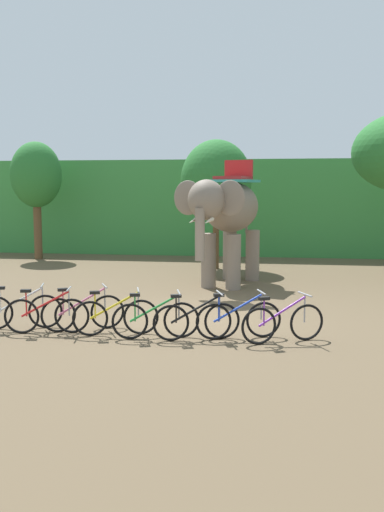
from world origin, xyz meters
The scene contains 13 objects.
ground_plane centered at (0.00, 0.00, 0.00)m, with size 80.00×80.00×0.00m, color brown.
foliage_hedge centered at (0.00, 14.81, 2.07)m, with size 36.00×6.00×4.13m, color #3D8E42.
tree_far_left centered at (-7.79, 9.82, 3.42)m, with size 2.06×2.06×4.80m.
tree_left centered at (-0.23, 8.09, 3.17)m, with size 2.55×2.55×4.64m.
elephant centered at (0.50, 4.54, 2.20)m, with size 2.58×4.24×3.78m.
bike_white centered at (-3.30, -1.42, 0.39)m, with size 1.65×0.65×0.92m.
bike_red centered at (-2.62, -1.70, 0.39)m, with size 1.69×0.54×0.92m.
bike_pink centered at (-1.97, -1.36, 0.39)m, with size 1.55×0.85×0.92m.
bike_yellow centered at (-1.20, -1.64, 0.39)m, with size 1.66×0.64×0.92m.
bike_green centered at (-0.36, -1.77, 0.39)m, with size 1.66×0.62×0.92m.
bike_black centered at (0.44, -1.75, 0.39)m, with size 1.64×0.69×0.92m.
bike_blue centered at (1.23, -1.53, 0.39)m, with size 1.64×0.69×0.92m.
bike_purple centered at (2.08, -1.69, 0.39)m, with size 1.56×0.84×0.92m.
Camera 1 is at (1.92, -12.33, 2.91)m, focal length 39.84 mm.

